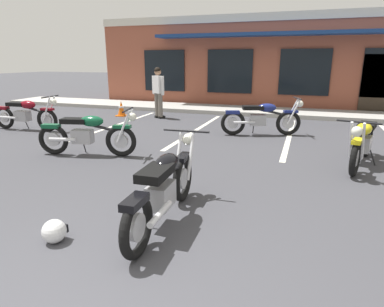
{
  "coord_description": "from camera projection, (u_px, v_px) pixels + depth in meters",
  "views": [
    {
      "loc": [
        1.6,
        -1.39,
        1.91
      ],
      "look_at": [
        0.04,
        3.12,
        0.55
      ],
      "focal_mm": 30.83,
      "sensor_mm": 36.0,
      "label": 1
    }
  ],
  "objects": [
    {
      "name": "brick_storefront_building",
      "position": [
        274.0,
        62.0,
        15.44
      ],
      "size": [
        14.32,
        6.88,
        3.61
      ],
      "color": "brown",
      "rests_on": "ground_plane"
    },
    {
      "name": "motorcycle_green_cafe_racer",
      "position": [
        363.0,
        142.0,
        6.04
      ],
      "size": [
        0.89,
        2.06,
        0.98
      ],
      "color": "black",
      "rests_on": "ground_plane"
    },
    {
      "name": "person_in_shorts_foreground",
      "position": [
        158.0,
        90.0,
        10.91
      ],
      "size": [
        0.57,
        0.41,
        1.68
      ],
      "color": "black",
      "rests_on": "ground_plane"
    },
    {
      "name": "motorcycle_foreground_classic",
      "position": [
        164.0,
        187.0,
        3.89
      ],
      "size": [
        0.66,
        2.11,
        0.98
      ],
      "color": "black",
      "rests_on": "ground_plane"
    },
    {
      "name": "sidewalk_kerb",
      "position": [
        260.0,
        111.0,
        12.17
      ],
      "size": [
        22.0,
        1.8,
        0.14
      ],
      "primitive_type": "cube",
      "color": "#A8A59E",
      "rests_on": "ground_plane"
    },
    {
      "name": "motorcycle_black_cruiser",
      "position": [
        87.0,
        134.0,
        6.7
      ],
      "size": [
        2.08,
        0.86,
        0.98
      ],
      "color": "black",
      "rests_on": "ground_plane"
    },
    {
      "name": "motorcycle_red_sportbike",
      "position": [
        25.0,
        114.0,
        9.14
      ],
      "size": [
        2.11,
        0.66,
        0.98
      ],
      "color": "black",
      "rests_on": "ground_plane"
    },
    {
      "name": "helmet_on_pavement",
      "position": [
        54.0,
        231.0,
        3.55
      ],
      "size": [
        0.26,
        0.26,
        0.26
      ],
      "color": "silver",
      "rests_on": "ground_plane"
    },
    {
      "name": "painted_stall_lines",
      "position": [
        241.0,
        133.0,
        8.92
      ],
      "size": [
        7.68,
        4.8,
        0.01
      ],
      "color": "silver",
      "rests_on": "ground_plane"
    },
    {
      "name": "traffic_cone",
      "position": [
        121.0,
        109.0,
        11.52
      ],
      "size": [
        0.34,
        0.34,
        0.53
      ],
      "color": "orange",
      "rests_on": "ground_plane"
    },
    {
      "name": "motorcycle_blue_standard",
      "position": [
        262.0,
        118.0,
        8.54
      ],
      "size": [
        2.04,
        1.01,
        0.98
      ],
      "color": "black",
      "rests_on": "ground_plane"
    },
    {
      "name": "ground_plane",
      "position": [
        198.0,
        178.0,
        5.5
      ],
      "size": [
        80.0,
        80.0,
        0.0
      ],
      "primitive_type": "plane",
      "color": "#3D3D42"
    }
  ]
}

